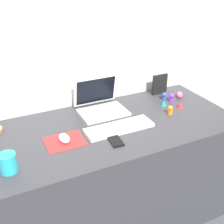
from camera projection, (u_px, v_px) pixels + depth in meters
ground_plane at (111, 215)px, 2.08m from camera, size 6.00×6.00×0.00m
back_wall at (87, 104)px, 2.06m from camera, size 2.77×0.05×1.43m
desk at (110, 174)px, 1.91m from camera, size 1.57×0.70×0.74m
laptop at (100, 102)px, 1.90m from camera, size 0.30×0.25×0.21m
keyboard at (119, 128)px, 1.69m from camera, size 0.41×0.13×0.02m
mousepad at (65, 141)px, 1.58m from camera, size 0.21×0.17×0.00m
mouse at (64, 138)px, 1.57m from camera, size 0.06×0.10×0.03m
cell_phone at (115, 140)px, 1.58m from camera, size 0.08×0.13×0.01m
picture_frame at (160, 84)px, 2.12m from camera, size 0.12×0.02×0.15m
coffee_mug at (8, 163)px, 1.34m from camera, size 0.08×0.08×0.09m
toy_figurine_purple at (172, 97)px, 2.02m from camera, size 0.04×0.04×0.06m
toy_figurine_blue at (164, 96)px, 2.05m from camera, size 0.03×0.03×0.06m
toy_figurine_red at (180, 104)px, 1.94m from camera, size 0.04×0.04×0.05m
toy_figurine_teal at (164, 103)px, 1.96m from camera, size 0.04×0.04×0.04m
toy_figurine_orange at (170, 110)px, 1.85m from camera, size 0.03×0.03×0.06m
toy_figurine_pink at (179, 95)px, 2.08m from camera, size 0.04×0.04×0.05m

